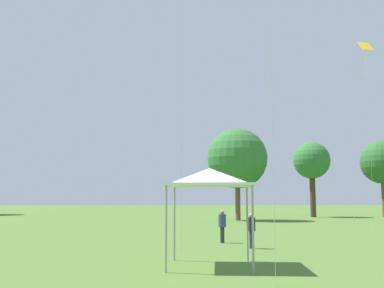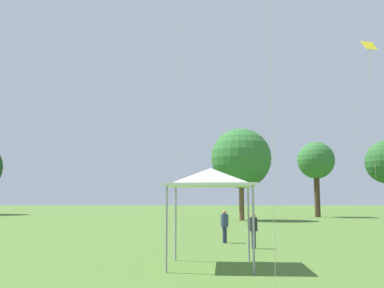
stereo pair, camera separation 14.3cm
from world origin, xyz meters
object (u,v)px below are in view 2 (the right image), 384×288
object	(u,v)px
person_standing_3	(225,224)
kite_0	(370,53)
person_standing_2	(253,228)
distant_tree_1	(241,159)
distant_tree_2	(316,161)
canopy_tent	(211,178)

from	to	relation	value
person_standing_3	kite_0	world-z (taller)	kite_0
person_standing_3	kite_0	xyz separation A→B (m)	(10.78, 5.93, 11.07)
person_standing_2	person_standing_3	distance (m)	2.82
person_standing_3	distant_tree_1	bearing A→B (deg)	87.40
person_standing_3	distant_tree_2	bearing A→B (deg)	72.72
person_standing_3	distant_tree_1	xyz separation A→B (m)	(4.78, 23.21, 5.40)
kite_0	distant_tree_1	bearing A→B (deg)	142.39
distant_tree_1	distant_tree_2	xyz separation A→B (m)	(10.58, 7.85, 0.44)
person_standing_2	distant_tree_2	world-z (taller)	distant_tree_2
canopy_tent	person_standing_2	bearing A→B (deg)	64.96
kite_0	distant_tree_1	distance (m)	19.15
person_standing_2	kite_0	bearing A→B (deg)	-112.93
canopy_tent	kite_0	world-z (taller)	kite_0
person_standing_3	distant_tree_2	size ratio (longest dim) A/B	0.18
distant_tree_1	distant_tree_2	bearing A→B (deg)	36.57
person_standing_3	distant_tree_2	world-z (taller)	distant_tree_2
person_standing_3	canopy_tent	distance (m)	8.21
person_standing_3	canopy_tent	bearing A→B (deg)	-91.59
kite_0	distant_tree_2	distance (m)	26.07
person_standing_3	kite_0	size ratio (longest dim) A/B	0.13
person_standing_2	distant_tree_1	bearing A→B (deg)	-72.47
person_standing_2	person_standing_3	xyz separation A→B (m)	(-0.95, 2.65, 0.03)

